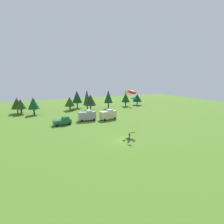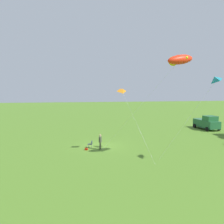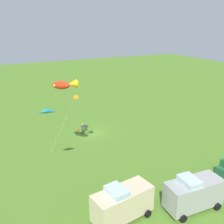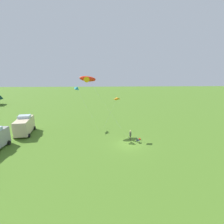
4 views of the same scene
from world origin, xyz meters
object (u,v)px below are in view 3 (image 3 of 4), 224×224
van_motorhome_grey (193,193)px  kite_delta_teal (47,110)px  kite_large_fish (64,85)px  kite_delta_orange (74,97)px  folding_chair (86,128)px  van_camper_beige (122,203)px  backpack_on_grass (78,130)px  person_kite_flyer (83,128)px

van_motorhome_grey → kite_delta_teal: (10.25, -11.09, 6.24)m
kite_large_fish → kite_delta_orange: size_ratio=1.47×
folding_chair → kite_delta_teal: size_ratio=0.10×
folding_chair → kite_delta_orange: bearing=157.4°
van_camper_beige → kite_delta_teal: kite_delta_teal is taller
folding_chair → backpack_on_grass: 1.27m
folding_chair → backpack_on_grass: bearing=80.0°
backpack_on_grass → kite_large_fish: kite_large_fish is taller
van_camper_beige → kite_delta_orange: 17.47m
backpack_on_grass → van_motorhome_grey: 22.48m
van_motorhome_grey → kite_delta_teal: bearing=-43.9°
van_motorhome_grey → folding_chair: bearing=-81.4°
person_kite_flyer → kite_delta_orange: bearing=132.8°
folding_chair → kite_delta_teal: kite_delta_teal is taller
backpack_on_grass → van_camper_beige: van_camper_beige is taller
person_kite_flyer → kite_large_fish: bearing=139.1°
folding_chair → backpack_on_grass: size_ratio=2.56×
van_camper_beige → backpack_on_grass: bearing=-107.4°
van_motorhome_grey → van_camper_beige: size_ratio=0.98×
folding_chair → backpack_on_grass: (1.07, -0.56, -0.38)m
person_kite_flyer → kite_delta_orange: size_ratio=0.25×
folding_chair → van_motorhome_grey: 21.78m
kite_delta_orange → person_kite_flyer: bearing=-129.2°
van_camper_beige → kite_large_fish: size_ratio=0.54×
van_motorhome_grey → van_camper_beige: (6.48, -1.76, 0.00)m
backpack_on_grass → kite_delta_orange: (1.70, 3.85, 6.65)m
van_motorhome_grey → kite_delta_teal: kite_delta_teal is taller
backpack_on_grass → van_motorhome_grey: van_motorhome_grey is taller
kite_delta_orange → folding_chair: bearing=-130.1°
person_kite_flyer → kite_large_fish: kite_large_fish is taller
van_motorhome_grey → kite_large_fish: kite_large_fish is taller
folding_chair → kite_large_fish: size_ratio=0.08×
backpack_on_grass → van_motorhome_grey: (-3.06, 22.22, 1.53)m
person_kite_flyer → kite_delta_orange: 6.44m
person_kite_flyer → kite_large_fish: (4.70, 7.26, 8.78)m
kite_delta_orange → kite_delta_teal: size_ratio=0.86×
van_camper_beige → kite_large_fish: bearing=-92.3°
kite_delta_teal → folding_chair: bearing=-128.0°
kite_delta_orange → kite_large_fish: bearing=60.3°
folding_chair → kite_large_fish: (5.64, 8.30, 9.32)m
folding_chair → van_motorhome_grey: bearing=-157.2°
van_motorhome_grey → kite_large_fish: (7.62, -13.36, 8.16)m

